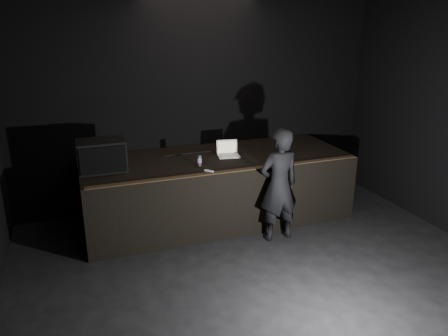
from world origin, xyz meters
TOP-DOWN VIEW (x-y plane):
  - ground at (0.00, 0.00)m, footprint 7.00×7.00m
  - room_walls at (0.00, 0.00)m, footprint 6.10×7.10m
  - stage_riser at (0.00, 2.73)m, footprint 4.00×1.50m
  - riser_lip at (0.00, 2.02)m, footprint 3.92×0.10m
  - stage_monitor at (-1.67, 2.66)m, footprint 0.64×0.47m
  - cable at (-0.35, 3.00)m, footprint 0.81×0.04m
  - laptop at (0.19, 2.73)m, footprint 0.36×0.34m
  - beer_can at (-0.37, 2.39)m, footprint 0.07×0.07m
  - plastic_cup at (0.76, 2.85)m, footprint 0.07×0.07m
  - wii_remote at (-0.32, 2.10)m, footprint 0.11×0.12m
  - person at (0.58, 1.78)m, footprint 0.61×0.42m

SIDE VIEW (x-z plane):
  - ground at x=0.00m, z-range 0.00..0.00m
  - stage_riser at x=0.00m, z-range 0.00..1.00m
  - person at x=0.58m, z-range 0.00..1.60m
  - riser_lip at x=0.00m, z-range 1.00..1.01m
  - cable at x=-0.35m, z-range 1.00..1.02m
  - wii_remote at x=-0.32m, z-range 1.00..1.03m
  - plastic_cup at x=0.76m, z-range 1.00..1.09m
  - laptop at x=0.19m, z-range 0.95..1.17m
  - beer_can at x=-0.37m, z-range 1.00..1.16m
  - stage_monitor at x=-1.67m, z-range 1.00..1.43m
  - room_walls at x=0.00m, z-range 0.26..3.78m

